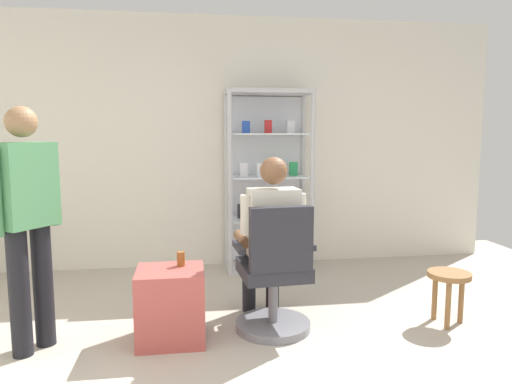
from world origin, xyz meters
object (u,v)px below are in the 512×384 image
at_px(office_chair, 275,280).
at_px(seated_shopkeeper, 270,233).
at_px(tea_glass, 181,259).
at_px(display_cabinet_main, 267,180).
at_px(storage_crate, 171,305).
at_px(wooden_stool, 449,283).
at_px(standing_customer, 27,214).

relative_size(office_chair, seated_shopkeeper, 0.74).
bearing_deg(seated_shopkeeper, tea_glass, -170.12).
bearing_deg(display_cabinet_main, storage_crate, -119.80).
xyz_separation_m(storage_crate, wooden_stool, (2.09, -0.01, 0.07)).
height_order(display_cabinet_main, wooden_stool, display_cabinet_main).
relative_size(office_chair, storage_crate, 1.86).
bearing_deg(tea_glass, wooden_stool, -2.37).
relative_size(display_cabinet_main, wooden_stool, 4.67).
height_order(display_cabinet_main, tea_glass, display_cabinet_main).
relative_size(display_cabinet_main, seated_shopkeeper, 1.47).
relative_size(display_cabinet_main, tea_glass, 18.48).
height_order(office_chair, tea_glass, office_chair).
height_order(storage_crate, standing_customer, standing_customer).
xyz_separation_m(display_cabinet_main, standing_customer, (-1.89, -1.72, -0.03)).
bearing_deg(display_cabinet_main, standing_customer, -137.71).
bearing_deg(tea_glass, storage_crate, -134.91).
xyz_separation_m(seated_shopkeeper, standing_customer, (-1.65, -0.20, 0.22)).
bearing_deg(office_chair, standing_customer, -178.64).
height_order(office_chair, standing_customer, standing_customer).
distance_m(standing_customer, wooden_stool, 3.06).
distance_m(office_chair, storage_crate, 0.76).
xyz_separation_m(seated_shopkeeper, tea_glass, (-0.66, -0.12, -0.14)).
bearing_deg(wooden_stool, standing_customer, -179.93).
distance_m(storage_crate, tea_glass, 0.33).
height_order(display_cabinet_main, standing_customer, display_cabinet_main).
distance_m(office_chair, seated_shopkeeper, 0.36).
relative_size(tea_glass, standing_customer, 0.06).
relative_size(storage_crate, tea_glass, 5.03).
xyz_separation_m(office_chair, wooden_stool, (1.34, -0.04, -0.07)).
bearing_deg(office_chair, seated_shopkeeper, 94.32).
bearing_deg(standing_customer, display_cabinet_main, 42.29).
xyz_separation_m(display_cabinet_main, storage_crate, (-0.98, -1.71, -0.70)).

